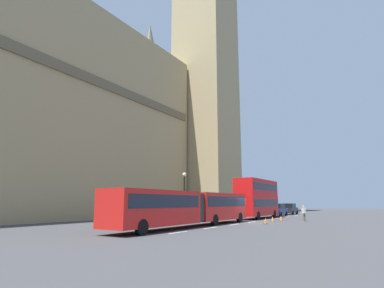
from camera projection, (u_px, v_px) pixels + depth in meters
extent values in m
plane|color=#424244|center=(250.00, 222.00, 32.45)|extent=(160.00, 160.00, 0.00)
cube|color=silver|center=(178.00, 232.00, 21.46)|extent=(2.20, 0.16, 0.01)
cube|color=silver|center=(210.00, 228.00, 25.31)|extent=(2.20, 0.16, 0.01)
cube|color=silver|center=(234.00, 225.00, 29.15)|extent=(2.20, 0.16, 0.01)
cube|color=silver|center=(252.00, 222.00, 32.99)|extent=(2.20, 0.16, 0.01)
cube|color=silver|center=(266.00, 220.00, 36.84)|extent=(2.20, 0.16, 0.01)
cube|color=silver|center=(278.00, 218.00, 40.68)|extent=(2.20, 0.16, 0.01)
cube|color=silver|center=(288.00, 217.00, 44.53)|extent=(2.20, 0.16, 0.01)
cube|color=silver|center=(296.00, 216.00, 48.37)|extent=(2.20, 0.16, 0.01)
cube|color=silver|center=(303.00, 215.00, 52.22)|extent=(2.20, 0.16, 0.01)
cube|color=tan|center=(206.00, 64.00, 62.52)|extent=(9.91, 9.91, 58.44)
cone|color=#565147|center=(150.00, 39.00, 54.14)|extent=(2.40, 2.40, 5.47)
cube|color=red|center=(217.00, 206.00, 30.88)|extent=(8.91, 2.50, 2.50)
cube|color=#1E232D|center=(217.00, 202.00, 30.96)|extent=(8.19, 2.54, 0.90)
cube|color=red|center=(155.00, 208.00, 22.68)|extent=(8.91, 2.50, 2.50)
cube|color=#1E232D|center=(155.00, 201.00, 22.77)|extent=(8.19, 2.54, 0.90)
cylinder|color=#2D2D2D|center=(191.00, 207.00, 26.78)|extent=(2.38, 2.38, 2.25)
cylinder|color=black|center=(239.00, 217.00, 32.47)|extent=(1.00, 0.30, 1.00)
cylinder|color=black|center=(215.00, 220.00, 27.85)|extent=(1.00, 0.30, 1.00)
cylinder|color=black|center=(142.00, 227.00, 19.66)|extent=(1.00, 0.30, 1.00)
cube|color=red|center=(257.00, 206.00, 40.35)|extent=(9.74, 2.50, 2.40)
cube|color=#1E232D|center=(257.00, 203.00, 40.41)|extent=(8.77, 2.54, 0.84)
cube|color=red|center=(257.00, 188.00, 40.76)|extent=(9.55, 2.50, 2.10)
cube|color=#1E232D|center=(257.00, 187.00, 40.78)|extent=(8.77, 2.54, 0.84)
cylinder|color=black|center=(274.00, 214.00, 42.17)|extent=(1.00, 0.30, 1.00)
cylinder|color=black|center=(258.00, 216.00, 36.96)|extent=(1.00, 0.30, 1.00)
cube|color=navy|center=(278.00, 211.00, 47.83)|extent=(4.40, 1.80, 0.90)
cube|color=black|center=(277.00, 206.00, 47.81)|extent=(2.46, 1.66, 0.70)
cylinder|color=black|center=(286.00, 214.00, 48.52)|extent=(0.64, 0.30, 0.64)
cylinder|color=black|center=(281.00, 214.00, 46.17)|extent=(0.64, 0.30, 0.64)
cube|color=black|center=(290.00, 210.00, 53.92)|extent=(4.40, 1.80, 0.90)
cube|color=black|center=(289.00, 205.00, 53.90)|extent=(2.46, 1.66, 0.70)
cylinder|color=black|center=(297.00, 212.00, 54.61)|extent=(0.64, 0.30, 0.64)
cylinder|color=black|center=(293.00, 213.00, 52.25)|extent=(0.64, 0.30, 0.64)
cube|color=black|center=(266.00, 224.00, 29.97)|extent=(0.36, 0.36, 0.03)
cone|color=orange|center=(266.00, 221.00, 30.02)|extent=(0.28, 0.28, 0.55)
cylinder|color=white|center=(266.00, 220.00, 30.03)|extent=(0.17, 0.17, 0.08)
cube|color=black|center=(273.00, 222.00, 33.42)|extent=(0.36, 0.36, 0.03)
cone|color=orange|center=(273.00, 219.00, 33.48)|extent=(0.28, 0.28, 0.55)
cylinder|color=white|center=(273.00, 219.00, 33.48)|extent=(0.17, 0.17, 0.08)
cube|color=black|center=(281.00, 221.00, 34.89)|extent=(0.36, 0.36, 0.03)
cone|color=orange|center=(281.00, 218.00, 34.94)|extent=(0.28, 0.28, 0.55)
cylinder|color=white|center=(281.00, 218.00, 34.95)|extent=(0.17, 0.17, 0.08)
cylinder|color=black|center=(184.00, 220.00, 33.77)|extent=(0.32, 0.32, 0.30)
cylinder|color=black|center=(184.00, 199.00, 34.18)|extent=(0.16, 0.16, 4.80)
sphere|color=beige|center=(184.00, 175.00, 34.66)|extent=(0.44, 0.44, 0.44)
cylinder|color=#726651|center=(305.00, 217.00, 34.24)|extent=(0.16, 0.16, 0.86)
cylinder|color=#726651|center=(303.00, 217.00, 34.18)|extent=(0.16, 0.16, 0.86)
cube|color=silver|center=(304.00, 210.00, 34.34)|extent=(0.44, 0.46, 0.60)
sphere|color=tan|center=(303.00, 207.00, 34.42)|extent=(0.22, 0.22, 0.22)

